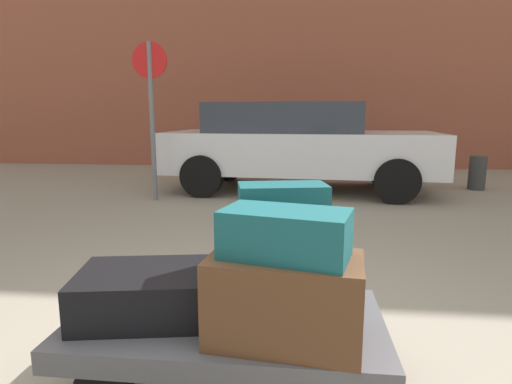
% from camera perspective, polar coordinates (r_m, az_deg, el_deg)
% --- Properties ---
extents(luggage_cart, '(1.38, 0.74, 0.34)m').
position_cam_1_polar(luggage_cart, '(2.02, -3.89, -18.10)').
color(luggage_cart, '#4C4C51').
rests_on(luggage_cart, ground_plane).
extents(duffel_bag_brown_rear_left, '(0.63, 0.40, 0.35)m').
position_cam_1_polar(duffel_bag_brown_rear_left, '(1.72, 3.86, -14.14)').
color(duffel_bag_brown_rear_left, '#51331E').
rests_on(duffel_bag_brown_rear_left, luggage_cart).
extents(suitcase_black_center, '(0.70, 0.53, 0.21)m').
position_cam_1_polar(suitcase_black_center, '(2.01, -13.85, -12.97)').
color(suitcase_black_center, black).
rests_on(suitcase_black_center, luggage_cart).
extents(suitcase_teal_stacked_top, '(0.44, 0.29, 0.58)m').
position_cam_1_polar(suitcase_teal_stacked_top, '(2.02, 3.53, -7.03)').
color(suitcase_teal_stacked_top, '#144C51').
rests_on(suitcase_teal_stacked_top, luggage_cart).
extents(duffel_bag_teal_topmost_pile, '(0.53, 0.37, 0.19)m').
position_cam_1_polar(duffel_bag_teal_topmost_pile, '(1.63, 3.98, -5.58)').
color(duffel_bag_teal_topmost_pile, '#144C51').
rests_on(duffel_bag_teal_topmost_pile, duffel_bag_brown_rear_left).
extents(parked_car, '(4.41, 2.15, 1.42)m').
position_cam_1_polar(parked_car, '(7.02, 5.45, 6.40)').
color(parked_car, silver).
rests_on(parked_car, ground_plane).
extents(bollard_kerb_near, '(0.27, 0.27, 0.56)m').
position_cam_1_polar(bollard_kerb_near, '(7.62, 18.95, 2.57)').
color(bollard_kerb_near, '#383838').
rests_on(bollard_kerb_near, ground_plane).
extents(bollard_kerb_mid, '(0.27, 0.27, 0.56)m').
position_cam_1_polar(bollard_kerb_mid, '(7.98, 27.56, 2.28)').
color(bollard_kerb_mid, '#383838').
rests_on(bollard_kerb_mid, ground_plane).
extents(no_parking_sign, '(0.50, 0.07, 2.23)m').
position_cam_1_polar(no_parking_sign, '(6.30, -13.85, 11.41)').
color(no_parking_sign, slate).
rests_on(no_parking_sign, ground_plane).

